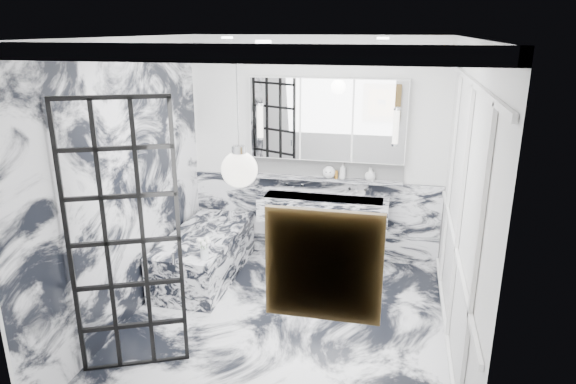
% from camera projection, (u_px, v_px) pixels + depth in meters
% --- Properties ---
extents(floor, '(3.60, 3.60, 0.00)m').
position_uv_depth(floor, '(283.00, 327.00, 5.18)').
color(floor, silver).
rests_on(floor, ground).
extents(ceiling, '(3.60, 3.60, 0.00)m').
position_uv_depth(ceiling, '(282.00, 37.00, 4.32)').
color(ceiling, white).
rests_on(ceiling, wall_back).
extents(wall_back, '(3.60, 0.00, 3.60)m').
position_uv_depth(wall_back, '(315.00, 151.00, 6.42)').
color(wall_back, white).
rests_on(wall_back, floor).
extents(wall_front, '(3.60, 0.00, 3.60)m').
position_uv_depth(wall_front, '(214.00, 286.00, 3.08)').
color(wall_front, white).
rests_on(wall_front, floor).
extents(wall_left, '(0.00, 3.60, 3.60)m').
position_uv_depth(wall_left, '(126.00, 184.00, 5.08)').
color(wall_left, white).
rests_on(wall_left, floor).
extents(wall_right, '(0.00, 3.60, 3.60)m').
position_uv_depth(wall_right, '(463.00, 208.00, 4.42)').
color(wall_right, white).
rests_on(wall_right, floor).
extents(marble_clad_back, '(3.18, 0.05, 1.05)m').
position_uv_depth(marble_clad_back, '(314.00, 217.00, 6.67)').
color(marble_clad_back, silver).
rests_on(marble_clad_back, floor).
extents(marble_clad_left, '(0.02, 3.56, 2.68)m').
position_uv_depth(marble_clad_left, '(128.00, 190.00, 5.10)').
color(marble_clad_left, silver).
rests_on(marble_clad_left, floor).
extents(panel_molding, '(0.03, 3.40, 2.30)m').
position_uv_depth(panel_molding, '(459.00, 218.00, 4.45)').
color(panel_molding, white).
rests_on(panel_molding, floor).
extents(soap_bottle_a, '(0.10, 0.10, 0.21)m').
position_uv_depth(soap_bottle_a, '(343.00, 171.00, 6.33)').
color(soap_bottle_a, '#8C5919').
rests_on(soap_bottle_a, ledge).
extents(soap_bottle_b, '(0.09, 0.09, 0.16)m').
position_uv_depth(soap_bottle_b, '(371.00, 174.00, 6.26)').
color(soap_bottle_b, '#4C4C51').
rests_on(soap_bottle_b, ledge).
extents(soap_bottle_c, '(0.13, 0.13, 0.17)m').
position_uv_depth(soap_bottle_c, '(370.00, 174.00, 6.26)').
color(soap_bottle_c, silver).
rests_on(soap_bottle_c, ledge).
extents(face_pot, '(0.16, 0.16, 0.16)m').
position_uv_depth(face_pot, '(329.00, 172.00, 6.37)').
color(face_pot, white).
rests_on(face_pot, ledge).
extents(amber_bottle, '(0.04, 0.04, 0.10)m').
position_uv_depth(amber_bottle, '(336.00, 175.00, 6.36)').
color(amber_bottle, '#8C5919').
rests_on(amber_bottle, ledge).
extents(flower_vase, '(0.09, 0.09, 0.12)m').
position_uv_depth(flower_vase, '(204.00, 253.00, 5.40)').
color(flower_vase, silver).
rests_on(flower_vase, bathtub).
extents(crittall_door, '(0.82, 0.39, 2.38)m').
position_uv_depth(crittall_door, '(125.00, 242.00, 4.24)').
color(crittall_door, black).
rests_on(crittall_door, floor).
extents(artwork, '(0.58, 0.06, 0.58)m').
position_uv_depth(artwork, '(323.00, 266.00, 2.92)').
color(artwork, orange).
rests_on(artwork, wall_front).
extents(pendant_light, '(0.26, 0.26, 0.26)m').
position_uv_depth(pendant_light, '(239.00, 169.00, 3.61)').
color(pendant_light, white).
rests_on(pendant_light, ceiling).
extents(trough_sink, '(1.60, 0.45, 0.30)m').
position_uv_depth(trough_sink, '(323.00, 209.00, 6.37)').
color(trough_sink, silver).
rests_on(trough_sink, wall_back).
extents(ledge, '(1.90, 0.14, 0.04)m').
position_uv_depth(ledge, '(326.00, 179.00, 6.42)').
color(ledge, silver).
rests_on(ledge, wall_back).
extents(subway_tile, '(1.90, 0.03, 0.23)m').
position_uv_depth(subway_tile, '(327.00, 168.00, 6.43)').
color(subway_tile, white).
rests_on(subway_tile, wall_back).
extents(mirror_cabinet, '(1.90, 0.16, 1.00)m').
position_uv_depth(mirror_cabinet, '(327.00, 120.00, 6.19)').
color(mirror_cabinet, white).
rests_on(mirror_cabinet, wall_back).
extents(sconce_left, '(0.07, 0.07, 0.40)m').
position_uv_depth(sconce_left, '(260.00, 122.00, 6.29)').
color(sconce_left, white).
rests_on(sconce_left, mirror_cabinet).
extents(sconce_right, '(0.07, 0.07, 0.40)m').
position_uv_depth(sconce_right, '(396.00, 127.00, 5.95)').
color(sconce_right, white).
rests_on(sconce_right, mirror_cabinet).
extents(bathtub, '(0.75, 1.65, 0.55)m').
position_uv_depth(bathtub, '(205.00, 255.00, 6.17)').
color(bathtub, silver).
rests_on(bathtub, floor).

